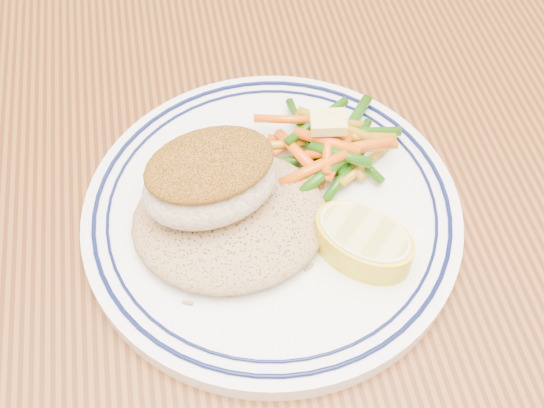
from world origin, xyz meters
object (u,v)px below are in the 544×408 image
Objects in this scene: plate at (272,213)px; lemon_wedge at (363,241)px; dining_table at (303,298)px; vegetable_pile at (329,147)px; fish_fillet at (210,179)px; rice_pilaf at (230,216)px.

lemon_wedge reaches higher than plate.
dining_table is 13.02× the size of vegetable_pile.
vegetable_pile reaches higher than lemon_wedge.
plate is 2.59× the size of fish_fillet.
lemon_wedge is (0.09, -0.05, -0.03)m from fish_fillet.
plate is 1.99× the size of rice_pilaf.
plate is 2.28× the size of vegetable_pile.
lemon_wedge reaches higher than dining_table.
fish_fillet is at bearing 166.21° from dining_table.
dining_table is at bearing -31.93° from plate.
vegetable_pile is at bearing 21.79° from fish_fillet.
rice_pilaf reaches higher than plate.
plate is 0.06m from fish_fillet.
fish_fillet is 0.10m from vegetable_pile.
vegetable_pile is at bearing 64.06° from dining_table.
dining_table is at bearing -13.79° from fish_fillet.
lemon_wedge is at bearing -27.43° from fish_fillet.
plate is at bearing 148.07° from dining_table.
rice_pilaf is 1.50× the size of lemon_wedge.
dining_table is at bearing -115.94° from vegetable_pile.
vegetable_pile reaches higher than plate.
vegetable_pile is at bearing 30.53° from rice_pilaf.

